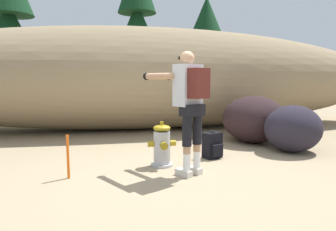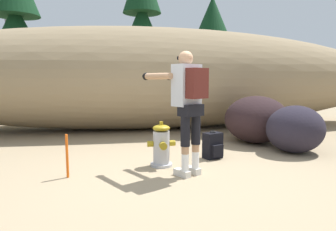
{
  "view_description": "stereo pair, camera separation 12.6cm",
  "coord_description": "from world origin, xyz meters",
  "px_view_note": "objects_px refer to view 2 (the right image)",
  "views": [
    {
      "loc": [
        -1.05,
        -4.1,
        1.33
      ],
      "look_at": [
        -0.06,
        0.68,
        0.75
      ],
      "focal_mm": 32.13,
      "sensor_mm": 36.0,
      "label": 1
    },
    {
      "loc": [
        -0.93,
        -4.12,
        1.33
      ],
      "look_at": [
        -0.06,
        0.68,
        0.75
      ],
      "focal_mm": 32.13,
      "sensor_mm": 36.0,
      "label": 2
    }
  ],
  "objects_px": {
    "utility_worker": "(187,97)",
    "boulder_mid": "(295,129)",
    "survey_stake": "(67,156)",
    "spare_backpack": "(213,146)",
    "fire_hydrant": "(161,146)",
    "boulder_large": "(256,119)"
  },
  "relations": [
    {
      "from": "utility_worker",
      "to": "boulder_mid",
      "type": "distance_m",
      "value": 2.53
    },
    {
      "from": "survey_stake",
      "to": "spare_backpack",
      "type": "bearing_deg",
      "value": 15.21
    },
    {
      "from": "utility_worker",
      "to": "spare_backpack",
      "type": "xyz_separation_m",
      "value": [
        0.65,
        0.78,
        -0.88
      ]
    },
    {
      "from": "fire_hydrant",
      "to": "survey_stake",
      "type": "relative_size",
      "value": 1.16
    },
    {
      "from": "fire_hydrant",
      "to": "spare_backpack",
      "type": "relative_size",
      "value": 1.48
    },
    {
      "from": "boulder_large",
      "to": "boulder_mid",
      "type": "bearing_deg",
      "value": -73.0
    },
    {
      "from": "fire_hydrant",
      "to": "boulder_large",
      "type": "height_order",
      "value": "boulder_large"
    },
    {
      "from": "fire_hydrant",
      "to": "boulder_large",
      "type": "distance_m",
      "value": 2.65
    },
    {
      "from": "fire_hydrant",
      "to": "boulder_large",
      "type": "bearing_deg",
      "value": 31.34
    },
    {
      "from": "boulder_large",
      "to": "spare_backpack",
      "type": "bearing_deg",
      "value": -140.74
    },
    {
      "from": "utility_worker",
      "to": "survey_stake",
      "type": "height_order",
      "value": "utility_worker"
    },
    {
      "from": "boulder_large",
      "to": "boulder_mid",
      "type": "height_order",
      "value": "boulder_large"
    },
    {
      "from": "fire_hydrant",
      "to": "spare_backpack",
      "type": "height_order",
      "value": "fire_hydrant"
    },
    {
      "from": "utility_worker",
      "to": "spare_backpack",
      "type": "height_order",
      "value": "utility_worker"
    },
    {
      "from": "boulder_large",
      "to": "survey_stake",
      "type": "height_order",
      "value": "boulder_large"
    },
    {
      "from": "spare_backpack",
      "to": "boulder_large",
      "type": "relative_size",
      "value": 0.34
    },
    {
      "from": "fire_hydrant",
      "to": "utility_worker",
      "type": "bearing_deg",
      "value": -60.07
    },
    {
      "from": "fire_hydrant",
      "to": "boulder_mid",
      "type": "height_order",
      "value": "boulder_mid"
    },
    {
      "from": "fire_hydrant",
      "to": "utility_worker",
      "type": "xyz_separation_m",
      "value": [
        0.28,
        -0.49,
        0.78
      ]
    },
    {
      "from": "utility_worker",
      "to": "boulder_mid",
      "type": "relative_size",
      "value": 1.6
    },
    {
      "from": "fire_hydrant",
      "to": "survey_stake",
      "type": "bearing_deg",
      "value": -166.33
    },
    {
      "from": "fire_hydrant",
      "to": "boulder_mid",
      "type": "xyz_separation_m",
      "value": [
        2.55,
        0.42,
        0.12
      ]
    }
  ]
}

